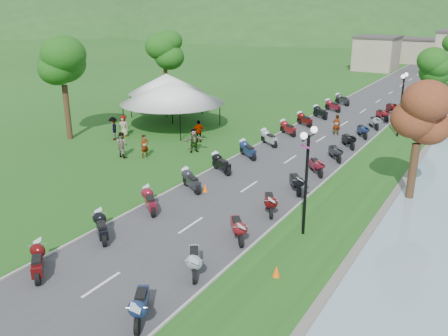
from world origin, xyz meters
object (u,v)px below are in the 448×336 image
Objects in this scene: vendor_tent_main at (172,105)px; pedestrian_b at (123,157)px; pedestrian_a at (145,158)px; pedestrian_c at (114,140)px.

pedestrian_b is at bearing -77.15° from vendor_tent_main.
pedestrian_c reaches higher than pedestrian_a.
vendor_tent_main reaches higher than pedestrian_a.
vendor_tent_main reaches higher than pedestrian_c.
vendor_tent_main is at bearing 48.68° from pedestrian_a.
vendor_tent_main is 8.67m from pedestrian_a.
pedestrian_c is (-3.66, 2.99, 0.00)m from pedestrian_b.
pedestrian_a is 1.60m from pedestrian_b.
pedestrian_c reaches higher than pedestrian_b.
pedestrian_b reaches higher than pedestrian_a.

